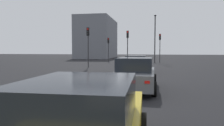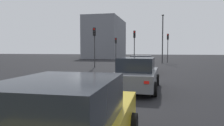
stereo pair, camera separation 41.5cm
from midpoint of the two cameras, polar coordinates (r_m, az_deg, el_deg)
The scene contains 9 objects.
ground_plane at distance 10.75m, azimuth -2.32°, elevation -7.67°, with size 160.00×160.00×0.20m, color black.
car_maroon_left_lead at distance 18.75m, azimuth 8.45°, elevation -0.37°, with size 4.63×2.13×1.48m.
car_grey_left_second at distance 10.68m, azimuth 7.73°, elevation -3.05°, with size 4.69×2.18×1.61m.
traffic_light_near_left at distance 27.46m, azimuth 6.42°, elevation 5.97°, with size 0.33×0.30×4.41m.
traffic_light_near_right at distance 35.57m, azimuth 1.36°, elevation 4.92°, with size 0.32×0.29×3.94m.
traffic_light_far_left at distance 24.18m, azimuth -4.23°, elevation 6.38°, with size 0.32×0.28×4.45m.
traffic_light_far_right at distance 33.91m, azimuth 14.98°, elevation 5.42°, with size 0.33×0.30×4.42m.
street_lamp_kerbside at distance 32.49m, azimuth 13.70°, elevation 7.39°, with size 0.56×0.36×7.14m.
building_facade_left at distance 53.35m, azimuth -1.39°, elevation 6.55°, with size 15.78×7.54×9.55m, color slate.
Camera 2 is at (-10.15, -2.88, 1.99)m, focal length 34.33 mm.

